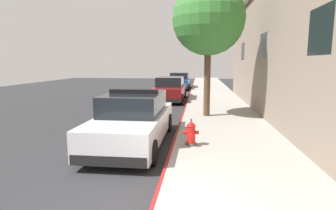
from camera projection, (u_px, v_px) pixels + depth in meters
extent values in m
cube|color=#2B2B2D|center=(105.00, 112.00, 14.44)|extent=(31.83, 60.00, 0.20)
cube|color=#9E9991|center=(219.00, 111.00, 13.72)|extent=(3.38, 60.00, 0.16)
cube|color=maroon|center=(185.00, 110.00, 13.92)|extent=(0.08, 60.00, 0.16)
cube|color=black|center=(321.00, 31.00, 6.16)|extent=(0.06, 1.30, 1.10)
cube|color=black|center=(264.00, 46.00, 11.71)|extent=(0.06, 1.30, 1.10)
cube|color=black|center=(243.00, 51.00, 17.26)|extent=(0.06, 1.30, 1.10)
cube|color=white|center=(134.00, 125.00, 8.31)|extent=(1.84, 4.80, 0.76)
cube|color=black|center=(134.00, 103.00, 8.36)|extent=(1.64, 2.50, 0.60)
cube|color=black|center=(109.00, 161.00, 6.06)|extent=(1.76, 0.16, 0.24)
cube|color=black|center=(148.00, 118.00, 10.65)|extent=(1.76, 0.16, 0.24)
cylinder|color=black|center=(122.00, 121.00, 10.12)|extent=(0.22, 0.64, 0.64)
cylinder|color=black|center=(168.00, 123.00, 9.92)|extent=(0.22, 0.64, 0.64)
cylinder|color=black|center=(84.00, 150.00, 6.78)|extent=(0.22, 0.64, 0.64)
cylinder|color=black|center=(152.00, 153.00, 6.59)|extent=(0.22, 0.64, 0.64)
cube|color=black|center=(134.00, 91.00, 8.25)|extent=(1.48, 0.20, 0.12)
cube|color=red|center=(123.00, 91.00, 8.29)|extent=(0.44, 0.18, 0.11)
cube|color=#1E33E0|center=(145.00, 91.00, 8.21)|extent=(0.44, 0.18, 0.11)
cube|color=maroon|center=(170.00, 92.00, 17.99)|extent=(1.84, 4.80, 0.76)
cube|color=black|center=(170.00, 81.00, 18.04)|extent=(1.64, 2.50, 0.60)
cube|color=black|center=(166.00, 101.00, 15.74)|extent=(1.76, 0.16, 0.24)
cube|color=black|center=(173.00, 92.00, 20.33)|extent=(1.76, 0.16, 0.24)
cylinder|color=black|center=(161.00, 93.00, 19.80)|extent=(0.22, 0.64, 0.64)
cylinder|color=black|center=(184.00, 93.00, 19.60)|extent=(0.22, 0.64, 0.64)
cylinder|color=black|center=(153.00, 99.00, 16.46)|extent=(0.22, 0.64, 0.64)
cylinder|color=black|center=(181.00, 99.00, 16.26)|extent=(0.22, 0.64, 0.64)
cube|color=navy|center=(180.00, 83.00, 26.11)|extent=(1.84, 4.80, 0.76)
cube|color=black|center=(180.00, 76.00, 26.16)|extent=(1.64, 2.50, 0.60)
cube|color=black|center=(178.00, 88.00, 23.86)|extent=(1.76, 0.16, 0.24)
cube|color=black|center=(181.00, 84.00, 28.45)|extent=(1.76, 0.16, 0.24)
cylinder|color=black|center=(172.00, 84.00, 27.92)|extent=(0.22, 0.64, 0.64)
cylinder|color=black|center=(189.00, 84.00, 27.72)|extent=(0.22, 0.64, 0.64)
cylinder|color=black|center=(169.00, 87.00, 24.58)|extent=(0.22, 0.64, 0.64)
cylinder|color=black|center=(188.00, 87.00, 24.39)|extent=(0.22, 0.64, 0.64)
cylinder|color=#4C4C51|center=(191.00, 144.00, 7.73)|extent=(0.32, 0.32, 0.06)
cylinder|color=red|center=(191.00, 134.00, 7.69)|extent=(0.24, 0.24, 0.50)
cone|color=red|center=(191.00, 123.00, 7.64)|extent=(0.28, 0.28, 0.14)
cylinder|color=#4C4C51|center=(191.00, 120.00, 7.63)|extent=(0.05, 0.05, 0.06)
cylinder|color=red|center=(185.00, 132.00, 7.70)|extent=(0.10, 0.10, 0.10)
cylinder|color=red|center=(197.00, 132.00, 7.66)|extent=(0.10, 0.10, 0.10)
cylinder|color=red|center=(191.00, 136.00, 7.51)|extent=(0.13, 0.12, 0.13)
cylinder|color=brown|center=(207.00, 81.00, 11.82)|extent=(0.28, 0.28, 3.08)
sphere|color=#387A33|center=(209.00, 19.00, 11.42)|extent=(3.07, 3.07, 3.07)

